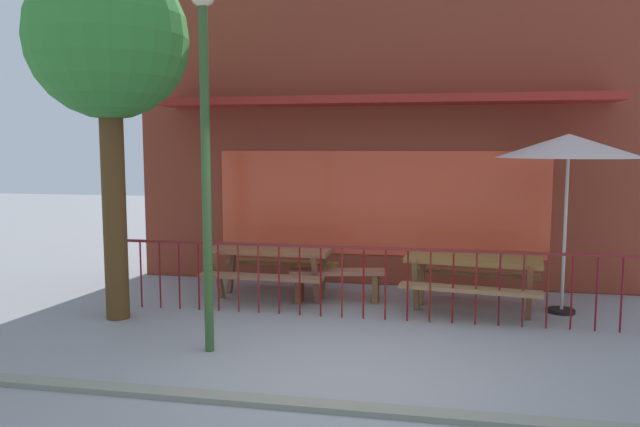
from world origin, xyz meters
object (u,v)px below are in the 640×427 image
street_tree (108,44)px  picnic_table_right (473,268)px  picnic_table_left (272,258)px  street_lamp (205,115)px  patio_bench (338,278)px  patio_umbrella (569,147)px

street_tree → picnic_table_right: bearing=14.4°
picnic_table_left → street_lamp: street_lamp is taller
picnic_table_right → street_tree: 5.63m
street_tree → patio_bench: bearing=26.6°
picnic_table_left → picnic_table_right: 2.93m
patio_bench → street_tree: street_tree is taller
patio_bench → street_lamp: street_lamp is taller
picnic_table_right → street_tree: street_tree is taller
picnic_table_right → street_lamp: 4.21m
picnic_table_right → street_tree: (-4.64, -1.20, 2.96)m
patio_bench → street_tree: (-2.74, -1.37, 3.21)m
picnic_table_right → patio_umbrella: patio_umbrella is taller
picnic_table_right → patio_umbrella: 2.06m
street_lamp → picnic_table_left: bearing=88.8°
patio_umbrella → street_lamp: street_lamp is taller
picnic_table_right → street_tree: size_ratio=0.42×
patio_bench → street_tree: size_ratio=0.31×
street_tree → street_lamp: (1.67, -1.01, -0.95)m
picnic_table_right → patio_bench: bearing=174.7°
picnic_table_right → street_lamp: street_lamp is taller
picnic_table_left → patio_bench: bearing=-2.8°
picnic_table_left → street_tree: street_tree is taller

